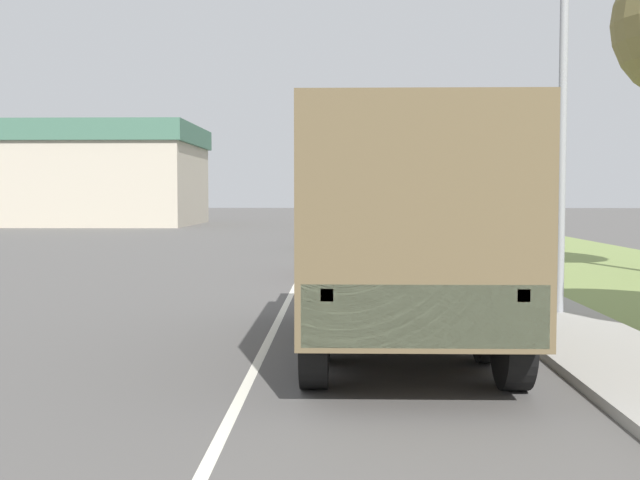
{
  "coord_description": "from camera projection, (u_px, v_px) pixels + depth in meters",
  "views": [
    {
      "loc": [
        1.03,
        -0.37,
        2.1
      ],
      "look_at": [
        0.73,
        11.66,
        1.42
      ],
      "focal_mm": 45.0,
      "sensor_mm": 36.0,
      "label": 1
    }
  ],
  "objects": [
    {
      "name": "car_nearest_ahead",
      "position": [
        367.0,
        250.0,
        21.18
      ],
      "size": [
        1.79,
        4.13,
        1.39
      ],
      "color": "maroon",
      "rests_on": "ground"
    },
    {
      "name": "car_second_ahead",
      "position": [
        351.0,
        230.0,
        31.98
      ],
      "size": [
        1.85,
        4.7,
        1.6
      ],
      "color": "#336B3D",
      "rests_on": "ground"
    },
    {
      "name": "grass_strip_right",
      "position": [
        497.0,
        237.0,
        40.21
      ],
      "size": [
        7.0,
        120.0,
        0.02
      ],
      "color": "olive",
      "rests_on": "ground"
    },
    {
      "name": "building_distant",
      "position": [
        110.0,
        175.0,
        56.5
      ],
      "size": [
        12.51,
        12.35,
        6.95
      ],
      "color": "#B2A893",
      "rests_on": "ground"
    },
    {
      "name": "lane_centre_stripe",
      "position": [
        320.0,
        237.0,
        40.44
      ],
      "size": [
        0.12,
        120.0,
        0.0
      ],
      "color": "silver",
      "rests_on": "ground"
    },
    {
      "name": "lamp_post",
      "position": [
        553.0,
        21.0,
        13.3
      ],
      "size": [
        1.69,
        0.24,
        8.33
      ],
      "color": "gray",
      "rests_on": "sidewalk_right"
    },
    {
      "name": "sidewalk_right",
      "position": [
        409.0,
        236.0,
        40.32
      ],
      "size": [
        1.8,
        120.0,
        0.12
      ],
      "color": "#9E9B93",
      "rests_on": "ground"
    },
    {
      "name": "ground_plane",
      "position": [
        320.0,
        237.0,
        40.44
      ],
      "size": [
        180.0,
        180.0,
        0.0
      ],
      "primitive_type": "plane",
      "color": "#565451"
    },
    {
      "name": "military_truck",
      "position": [
        400.0,
        224.0,
        10.55
      ],
      "size": [
        2.44,
        6.56,
        3.09
      ],
      "color": "#474C38",
      "rests_on": "ground"
    },
    {
      "name": "car_third_ahead",
      "position": [
        354.0,
        223.0,
        41.83
      ],
      "size": [
        1.82,
        4.0,
        1.44
      ],
      "color": "navy",
      "rests_on": "ground"
    },
    {
      "name": "car_fourth_ahead",
      "position": [
        355.0,
        217.0,
        53.19
      ],
      "size": [
        1.75,
        4.62,
        1.45
      ],
      "color": "#B7BABF",
      "rests_on": "ground"
    }
  ]
}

